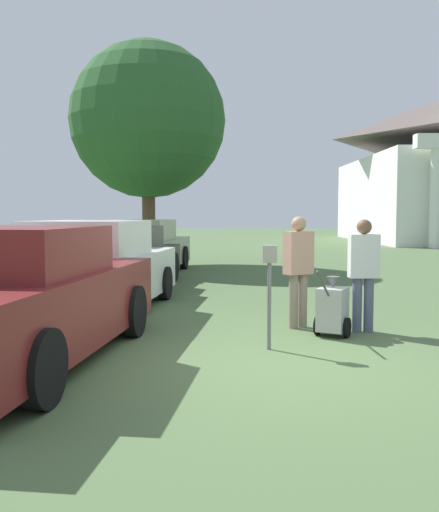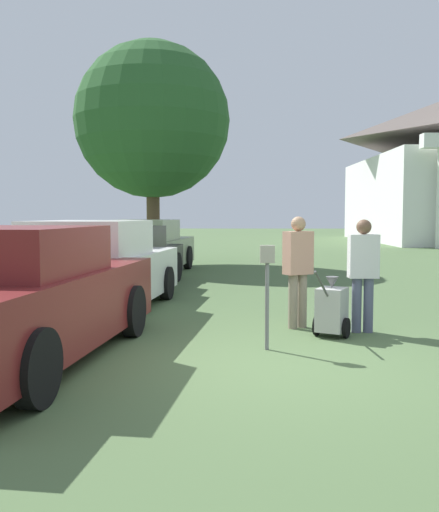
% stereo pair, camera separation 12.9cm
% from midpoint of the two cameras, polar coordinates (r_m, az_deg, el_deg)
% --- Properties ---
extents(ground_plane, '(120.00, 120.00, 0.00)m').
position_cam_midpoint_polar(ground_plane, '(6.65, 4.90, -10.70)').
color(ground_plane, '#4C663D').
extents(parked_car_maroon, '(2.34, 4.97, 1.57)m').
position_cam_midpoint_polar(parked_car_maroon, '(6.91, -18.62, -4.15)').
color(parked_car_maroon, maroon).
rests_on(parked_car_maroon, ground_plane).
extents(parked_car_white, '(2.53, 5.13, 1.60)m').
position_cam_midpoint_polar(parked_car_white, '(10.17, -12.21, -1.41)').
color(parked_car_white, silver).
rests_on(parked_car_white, ground_plane).
extents(parked_car_black, '(2.35, 4.81, 1.43)m').
position_cam_midpoint_polar(parked_car_black, '(13.22, -9.17, -0.33)').
color(parked_car_black, black).
rests_on(parked_car_black, ground_plane).
extents(parked_car_sage, '(2.51, 5.40, 1.54)m').
position_cam_midpoint_polar(parked_car_sage, '(16.31, -7.26, 0.70)').
color(parked_car_sage, gray).
rests_on(parked_car_sage, ground_plane).
extents(parking_meter, '(0.18, 0.09, 1.32)m').
position_cam_midpoint_polar(parking_meter, '(7.17, 5.31, -2.10)').
color(parking_meter, slate).
rests_on(parking_meter, ground_plane).
extents(person_worker, '(0.47, 0.40, 1.67)m').
position_cam_midpoint_polar(person_worker, '(8.59, 8.28, -0.89)').
color(person_worker, gray).
rests_on(person_worker, ground_plane).
extents(person_supervisor, '(0.42, 0.23, 1.63)m').
position_cam_midpoint_polar(person_supervisor, '(8.46, 14.59, -1.24)').
color(person_supervisor, '#515670').
rests_on(person_supervisor, ground_plane).
extents(equipment_cart, '(0.63, 0.97, 1.00)m').
position_cam_midpoint_polar(equipment_cart, '(8.13, 11.60, -5.24)').
color(equipment_cart, '#B2B2AD').
rests_on(equipment_cart, ground_plane).
extents(shade_tree, '(5.15, 5.15, 7.38)m').
position_cam_midpoint_polar(shade_tree, '(19.57, -6.54, 13.29)').
color(shade_tree, brown).
rests_on(shade_tree, ground_plane).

